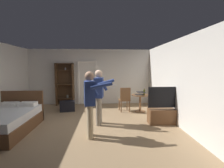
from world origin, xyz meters
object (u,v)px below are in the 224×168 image
object	(u,v)px
laptop	(140,94)
person_striped_shirt	(99,93)
bed	(7,121)
bookshelf	(65,83)
person_blue_shirt	(90,100)
side_table	(140,100)
bottle_on_table	(144,92)
suitcase_dark	(67,106)
wooden_chair	(125,98)
tv_flatscreen	(165,113)

from	to	relation	value
laptop	person_striped_shirt	size ratio (longest dim) A/B	0.24
bed	bookshelf	distance (m)	3.33
laptop	person_blue_shirt	distance (m)	2.87
bed	bookshelf	size ratio (longest dim) A/B	1.01
side_table	bottle_on_table	bearing A→B (deg)	-29.74
bed	suitcase_dark	size ratio (longest dim) A/B	3.41
bookshelf	side_table	distance (m)	3.62
bottle_on_table	person_striped_shirt	xyz separation A→B (m)	(-1.76, -1.26, 0.18)
person_striped_shirt	wooden_chair	bearing A→B (deg)	54.56
bottle_on_table	person_striped_shirt	size ratio (longest dim) A/B	0.15
wooden_chair	person_striped_shirt	distance (m)	1.77
side_table	bottle_on_table	world-z (taller)	bottle_on_table
tv_flatscreen	wooden_chair	xyz separation A→B (m)	(-1.11, 1.44, 0.20)
side_table	person_striped_shirt	xyz separation A→B (m)	(-1.62, -1.34, 0.52)
laptop	suitcase_dark	size ratio (longest dim) A/B	0.69
tv_flatscreen	suitcase_dark	distance (m)	3.82
laptop	side_table	bearing A→B (deg)	66.57
bookshelf	tv_flatscreen	xyz separation A→B (m)	(3.80, -2.74, -0.72)
bottle_on_table	person_blue_shirt	world-z (taller)	person_blue_shirt
bed	person_blue_shirt	size ratio (longest dim) A/B	1.19
laptop	bottle_on_table	world-z (taller)	bottle_on_table
bed	tv_flatscreen	world-z (taller)	tv_flatscreen
tv_flatscreen	suitcase_dark	size ratio (longest dim) A/B	2.01
wooden_chair	suitcase_dark	distance (m)	2.38
tv_flatscreen	suitcase_dark	bearing A→B (deg)	154.89
bed	bookshelf	world-z (taller)	bookshelf
tv_flatscreen	side_table	world-z (taller)	tv_flatscreen
bookshelf	tv_flatscreen	world-z (taller)	bookshelf
bed	person_striped_shirt	bearing A→B (deg)	9.29
bookshelf	person_blue_shirt	bearing A→B (deg)	-67.68
side_table	laptop	xyz separation A→B (m)	(-0.02, -0.04, 0.28)
side_table	suitcase_dark	size ratio (longest dim) A/B	1.19
bookshelf	wooden_chair	xyz separation A→B (m)	(2.68, -1.30, -0.52)
tv_flatscreen	person_blue_shirt	size ratio (longest dim) A/B	0.70
bookshelf	bottle_on_table	world-z (taller)	bookshelf
side_table	wooden_chair	xyz separation A→B (m)	(-0.62, 0.06, 0.07)
bed	wooden_chair	bearing A→B (deg)	27.00
tv_flatscreen	side_table	xyz separation A→B (m)	(-0.49, 1.38, 0.13)
wooden_chair	suitcase_dark	size ratio (longest dim) A/B	1.68
bed	person_striped_shirt	distance (m)	2.70
tv_flatscreen	person_striped_shirt	xyz separation A→B (m)	(-2.10, 0.05, 0.65)
tv_flatscreen	laptop	world-z (taller)	tv_flatscreen
side_table	bookshelf	bearing A→B (deg)	157.64
side_table	bottle_on_table	size ratio (longest dim) A/B	2.72
tv_flatscreen	wooden_chair	size ratio (longest dim) A/B	1.20
person_striped_shirt	bottle_on_table	bearing A→B (deg)	35.61
bookshelf	suitcase_dark	size ratio (longest dim) A/B	3.37
laptop	suitcase_dark	world-z (taller)	laptop
side_table	person_blue_shirt	size ratio (longest dim) A/B	0.41
laptop	bottle_on_table	size ratio (longest dim) A/B	1.57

